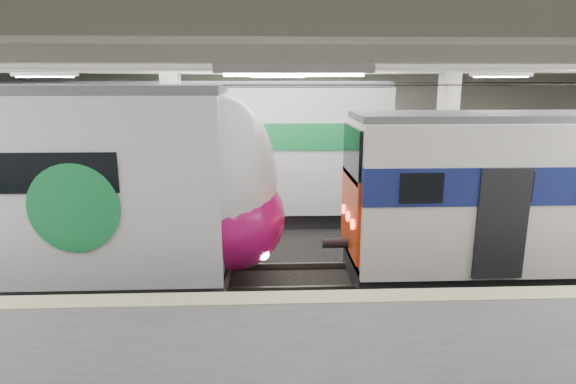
{
  "coord_description": "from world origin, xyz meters",
  "views": [
    {
      "loc": [
        -0.27,
        -11.01,
        4.85
      ],
      "look_at": [
        0.24,
        1.0,
        2.0
      ],
      "focal_mm": 30.0,
      "sensor_mm": 36.0,
      "label": 1
    }
  ],
  "objects": [
    {
      "name": "far_train",
      "position": [
        -3.78,
        5.5,
        2.45
      ],
      "size": [
        15.02,
        3.25,
        4.74
      ],
      "rotation": [
        0.0,
        0.0,
        -0.01
      ],
      "color": "silver",
      "rests_on": "ground"
    },
    {
      "name": "station_hall",
      "position": [
        0.0,
        -1.74,
        3.24
      ],
      "size": [
        36.0,
        24.0,
        5.75
      ],
      "color": "black",
      "rests_on": "ground"
    }
  ]
}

